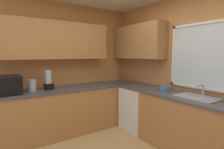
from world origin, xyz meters
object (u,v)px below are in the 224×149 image
at_px(blender_appliance, 49,81).
at_px(bowl, 164,88).
at_px(dishwasher, 139,109).
at_px(microwave, 9,85).
at_px(sink_assembly, 197,97).
at_px(kettle, 32,85).

bearing_deg(blender_appliance, bowl, 52.39).
bearing_deg(dishwasher, blender_appliance, -112.31).
bearing_deg(microwave, sink_assembly, 50.66).
height_order(microwave, blender_appliance, blender_appliance).
xyz_separation_m(sink_assembly, bowl, (-0.60, -0.01, 0.03)).
distance_m(bowl, blender_appliance, 2.07).
bearing_deg(bowl, microwave, -119.10).
relative_size(microwave, blender_appliance, 1.33).
xyz_separation_m(microwave, bowl, (1.26, 2.27, -0.10)).
height_order(dishwasher, sink_assembly, sink_assembly).
bearing_deg(bowl, blender_appliance, -127.61).
height_order(kettle, bowl, kettle).
relative_size(dishwasher, bowl, 4.84).
xyz_separation_m(microwave, sink_assembly, (1.86, 2.28, -0.13)).
distance_m(dishwasher, sink_assembly, 1.30).
height_order(microwave, bowl, microwave).
xyz_separation_m(microwave, blender_appliance, (-0.00, 0.63, 0.02)).
bearing_deg(kettle, sink_assembly, 46.27).
bearing_deg(sink_assembly, kettle, -133.73).
distance_m(microwave, bowl, 2.60).
bearing_deg(blender_appliance, microwave, -90.00).
bearing_deg(dishwasher, sink_assembly, 1.75).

